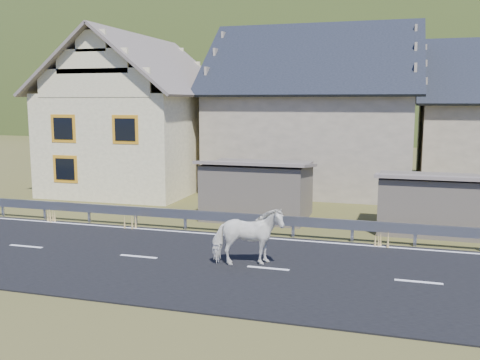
% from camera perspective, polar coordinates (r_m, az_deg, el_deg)
% --- Properties ---
extents(ground, '(160.00, 160.00, 0.00)m').
position_cam_1_polar(ground, '(15.16, 3.02, -9.53)').
color(ground, '#3E4217').
rests_on(ground, ground).
extents(road, '(60.00, 7.00, 0.04)m').
position_cam_1_polar(road, '(15.16, 3.02, -9.46)').
color(road, black).
rests_on(road, ground).
extents(lane_markings, '(60.00, 6.60, 0.01)m').
position_cam_1_polar(lane_markings, '(15.15, 3.02, -9.37)').
color(lane_markings, silver).
rests_on(lane_markings, road).
extents(guardrail, '(28.10, 0.09, 0.75)m').
position_cam_1_polar(guardrail, '(18.49, 5.70, -4.45)').
color(guardrail, '#93969B').
rests_on(guardrail, ground).
extents(shed_left, '(4.30, 3.30, 2.40)m').
position_cam_1_polar(shed_left, '(21.51, 1.89, -1.12)').
color(shed_left, '#6A6051').
rests_on(shed_left, ground).
extents(shed_right, '(3.80, 2.90, 2.20)m').
position_cam_1_polar(shed_right, '(20.40, 19.49, -2.42)').
color(shed_right, '#6A6051').
rests_on(shed_right, ground).
extents(house_cream, '(7.80, 9.80, 8.30)m').
position_cam_1_polar(house_cream, '(29.25, -10.75, 7.69)').
color(house_cream, '#FFF2B8').
rests_on(house_cream, ground).
extents(house_stone_a, '(10.80, 9.80, 8.90)m').
position_cam_1_polar(house_stone_a, '(29.35, 8.07, 8.29)').
color(house_stone_a, tan).
rests_on(house_stone_a, ground).
extents(mountain, '(440.00, 280.00, 260.00)m').
position_cam_1_polar(mountain, '(195.61, 16.82, 0.86)').
color(mountain, '#1B340E').
rests_on(mountain, ground).
extents(conifer_patch, '(76.00, 50.00, 28.00)m').
position_cam_1_polar(conifer_patch, '(137.07, -8.83, 8.93)').
color(conifer_patch, black).
rests_on(conifer_patch, ground).
extents(horse, '(1.55, 2.17, 1.67)m').
position_cam_1_polar(horse, '(15.18, 0.81, -6.06)').
color(horse, white).
rests_on(horse, road).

